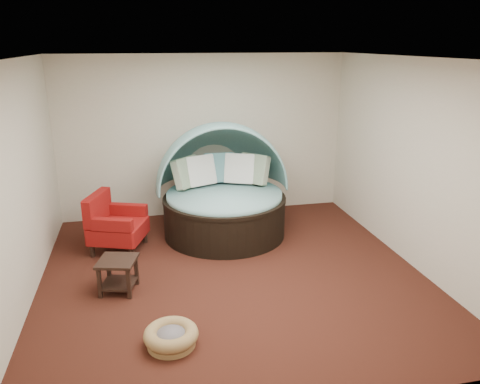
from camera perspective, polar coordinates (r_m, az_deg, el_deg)
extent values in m
plane|color=#401A12|center=(6.37, -0.85, -10.06)|extent=(5.00, 5.00, 0.00)
plane|color=beige|center=(8.25, -4.41, 6.76)|extent=(5.00, 0.00, 5.00)
plane|color=beige|center=(3.58, 7.19, -8.51)|extent=(5.00, 0.00, 5.00)
plane|color=beige|center=(5.90, -25.43, 0.53)|extent=(0.00, 5.00, 5.00)
plane|color=beige|center=(6.78, 20.30, 3.25)|extent=(0.00, 5.00, 5.00)
plane|color=white|center=(5.63, -0.98, 16.00)|extent=(5.00, 5.00, 0.00)
cylinder|color=black|center=(7.53, -1.89, -3.06)|extent=(1.97, 1.97, 0.59)
cylinder|color=black|center=(7.42, -1.91, -0.78)|extent=(1.99, 1.99, 0.05)
cylinder|color=#87B5BD|center=(7.41, -1.92, -0.47)|extent=(1.86, 1.86, 0.13)
cube|color=#417152|center=(7.58, -6.54, 2.39)|extent=(0.55, 0.54, 0.52)
cube|color=white|center=(7.66, -4.87, 2.61)|extent=(0.56, 0.44, 0.52)
cube|color=#5A959D|center=(7.82, -2.58, 2.98)|extent=(0.50, 0.29, 0.52)
cube|color=white|center=(7.75, -0.03, 2.87)|extent=(0.56, 0.45, 0.52)
cube|color=#417152|center=(7.74, 1.73, 2.83)|extent=(0.54, 0.55, 0.52)
cylinder|color=olive|center=(5.11, -8.35, -17.69)|extent=(0.63, 0.63, 0.06)
torus|color=olive|center=(5.05, -8.40, -16.80)|extent=(0.72, 0.72, 0.14)
cylinder|color=slate|center=(5.06, -8.39, -16.98)|extent=(0.43, 0.43, 0.09)
cylinder|color=black|center=(7.16, -17.56, -6.87)|extent=(0.09, 0.09, 0.18)
cylinder|color=black|center=(7.65, -15.73, -5.06)|extent=(0.09, 0.09, 0.18)
cylinder|color=black|center=(6.94, -13.07, -7.29)|extent=(0.09, 0.09, 0.18)
cylinder|color=black|center=(7.44, -11.50, -5.39)|extent=(0.09, 0.09, 0.18)
cube|color=#9B1509|center=(7.21, -14.60, -4.54)|extent=(0.95, 0.95, 0.26)
cube|color=#9B1509|center=(7.20, -17.00, -1.82)|extent=(0.38, 0.74, 0.44)
cube|color=#9B1509|center=(6.84, -15.32, -3.87)|extent=(0.60, 0.31, 0.18)
cube|color=#9B1509|center=(7.38, -13.47, -2.09)|extent=(0.60, 0.31, 0.18)
cube|color=black|center=(6.00, -14.75, -8.13)|extent=(0.55, 0.55, 0.04)
cube|color=black|center=(6.14, -14.53, -10.69)|extent=(0.48, 0.48, 0.03)
cube|color=black|center=(6.00, -16.75, -10.62)|extent=(0.05, 0.05, 0.39)
cube|color=black|center=(6.30, -15.70, -9.10)|extent=(0.05, 0.05, 0.39)
cube|color=black|center=(5.90, -13.40, -10.86)|extent=(0.05, 0.05, 0.39)
cube|color=black|center=(6.20, -12.52, -9.29)|extent=(0.05, 0.05, 0.39)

